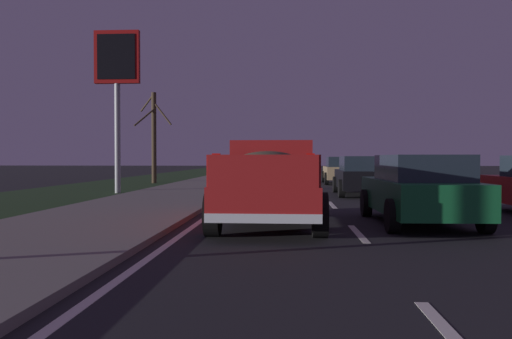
{
  "coord_description": "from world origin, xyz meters",
  "views": [
    {
      "loc": [
        -0.33,
        3.1,
        1.47
      ],
      "look_at": [
        14.18,
        4.01,
        1.15
      ],
      "focal_mm": 36.97,
      "sensor_mm": 36.0,
      "label": 1
    }
  ],
  "objects": [
    {
      "name": "ground",
      "position": [
        27.0,
        0.0,
        0.0
      ],
      "size": [
        144.0,
        144.0,
        0.0
      ],
      "primitive_type": "plane",
      "color": "black"
    },
    {
      "name": "sidewalk_shoulder",
      "position": [
        27.0,
        7.45,
        0.06
      ],
      "size": [
        108.0,
        4.0,
        0.12
      ],
      "primitive_type": "cube",
      "color": "slate",
      "rests_on": "ground"
    },
    {
      "name": "grass_verge",
      "position": [
        27.0,
        12.45,
        0.0
      ],
      "size": [
        108.0,
        6.0,
        0.01
      ],
      "primitive_type": "cube",
      "color": "#1E3819",
      "rests_on": "ground"
    },
    {
      "name": "lane_markings",
      "position": [
        29.72,
        3.09,
        0.0
      ],
      "size": [
        108.0,
        7.04,
        0.01
      ],
      "color": "silver",
      "rests_on": "ground"
    },
    {
      "name": "pickup_truck",
      "position": [
        11.28,
        3.5,
        0.98
      ],
      "size": [
        5.45,
        2.33,
        1.87
      ],
      "color": "maroon",
      "rests_on": "ground"
    },
    {
      "name": "sedan_green",
      "position": [
        11.54,
        0.21,
        0.78
      ],
      "size": [
        4.44,
        2.09,
        1.54
      ],
      "color": "#14592D",
      "rests_on": "ground"
    },
    {
      "name": "sedan_black",
      "position": [
        20.7,
        0.23,
        0.78
      ],
      "size": [
        4.43,
        2.07,
        1.54
      ],
      "color": "black",
      "rests_on": "ground"
    },
    {
      "name": "sedan_tan",
      "position": [
        30.09,
        0.13,
        0.78
      ],
      "size": [
        4.42,
        2.06,
        1.54
      ],
      "color": "#9E845B",
      "rests_on": "ground"
    },
    {
      "name": "gas_price_sign",
      "position": [
        21.31,
        10.27,
        5.09
      ],
      "size": [
        0.27,
        1.9,
        6.78
      ],
      "color": "#99999E",
      "rests_on": "ground"
    },
    {
      "name": "bare_tree_far",
      "position": [
        30.0,
        10.99,
        2.82
      ],
      "size": [
        2.0,
        2.19,
        5.34
      ],
      "color": "#423323",
      "rests_on": "ground"
    }
  ]
}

